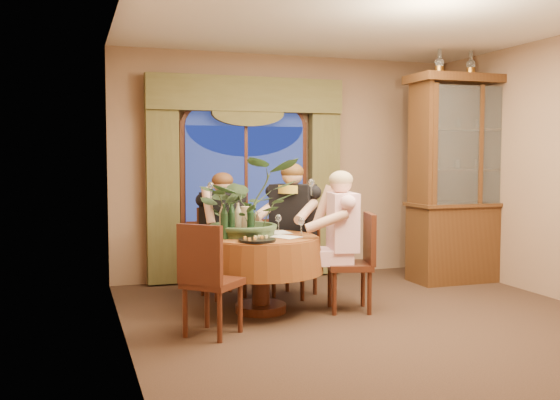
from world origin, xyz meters
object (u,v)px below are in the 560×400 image
object	(u,v)px
chair_back_right	(295,253)
stoneware_vase	(247,221)
oil_lamp_right	(501,64)
person_scarf	(293,230)
dining_table	(261,274)
olive_bowl	(263,234)
wine_bottle_5	(232,219)
wine_bottle_2	(224,222)
oil_lamp_left	(440,60)
person_back	(222,235)
wine_bottle_0	(231,221)
wine_bottle_3	(223,220)
china_cabinet	(468,179)
oil_lamp_center	(471,62)
chair_right	(349,263)
centerpiece_plant	(247,170)
person_pink	(343,240)
wine_bottle_1	(238,220)
wine_bottle_4	(251,220)
chair_back	(223,253)
chair_front_left	(213,279)

from	to	relation	value
chair_back_right	stoneware_vase	distance (m)	0.92
oil_lamp_right	person_scarf	world-z (taller)	oil_lamp_right
dining_table	olive_bowl	size ratio (longest dim) A/B	8.40
person_scarf	wine_bottle_5	world-z (taller)	person_scarf
chair_back_right	wine_bottle_2	size ratio (longest dim) A/B	2.91
oil_lamp_left	person_back	bearing A→B (deg)	178.27
oil_lamp_left	person_scarf	world-z (taller)	oil_lamp_left
oil_lamp_left	wine_bottle_2	world-z (taller)	oil_lamp_left
dining_table	wine_bottle_5	distance (m)	0.61
wine_bottle_0	wine_bottle_3	xyz separation A→B (m)	(-0.06, 0.11, 0.00)
china_cabinet	person_back	size ratio (longest dim) A/B	1.84
oil_lamp_center	person_back	bearing A→B (deg)	178.52
dining_table	chair_back_right	distance (m)	0.79
chair_right	wine_bottle_2	distance (m)	1.31
centerpiece_plant	person_scarf	bearing A→B (deg)	32.94
person_pink	oil_lamp_left	bearing A→B (deg)	-50.24
oil_lamp_center	wine_bottle_1	bearing A→B (deg)	-167.88
oil_lamp_left	wine_bottle_5	xyz separation A→B (m)	(-2.69, -0.57, -1.75)
china_cabinet	oil_lamp_left	bearing A→B (deg)	180.00
chair_right	person_scarf	xyz separation A→B (m)	(-0.31, 0.78, 0.25)
oil_lamp_center	chair_back_right	size ratio (longest dim) A/B	0.35
oil_lamp_center	wine_bottle_0	world-z (taller)	oil_lamp_center
oil_lamp_right	dining_table	bearing A→B (deg)	-168.05
china_cabinet	wine_bottle_4	world-z (taller)	china_cabinet
person_back	wine_bottle_0	distance (m)	0.87
chair_back	wine_bottle_2	world-z (taller)	wine_bottle_2
chair_front_left	wine_bottle_3	size ratio (longest dim) A/B	2.91
stoneware_vase	wine_bottle_1	distance (m)	0.11
oil_lamp_left	chair_back_right	size ratio (longest dim) A/B	0.35
chair_back	person_pink	size ratio (longest dim) A/B	0.69
person_scarf	wine_bottle_3	xyz separation A→B (m)	(-0.89, -0.49, 0.18)
person_pink	oil_lamp_right	bearing A→B (deg)	-59.10
oil_lamp_left	wine_bottle_4	size ratio (longest dim) A/B	1.03
stoneware_vase	oil_lamp_left	bearing A→B (deg)	13.58
chair_back	stoneware_vase	xyz separation A→B (m)	(0.07, -0.69, 0.41)
oil_lamp_center	person_scarf	size ratio (longest dim) A/B	0.23
oil_lamp_center	chair_right	bearing A→B (deg)	-155.23
chair_right	chair_back_right	distance (m)	0.84
wine_bottle_0	dining_table	bearing A→B (deg)	8.71
oil_lamp_right	person_pink	bearing A→B (deg)	-160.91
dining_table	wine_bottle_2	xyz separation A→B (m)	(-0.38, -0.09, 0.54)
centerpiece_plant	wine_bottle_5	world-z (taller)	centerpiece_plant
centerpiece_plant	wine_bottle_4	world-z (taller)	centerpiece_plant
dining_table	china_cabinet	distance (m)	3.08
chair_right	wine_bottle_4	world-z (taller)	wine_bottle_4
wine_bottle_0	wine_bottle_4	distance (m)	0.19
oil_lamp_center	person_scarf	xyz separation A→B (m)	(-2.34, -0.15, -1.94)
person_back	chair_back_right	bearing A→B (deg)	148.97
dining_table	chair_back	xyz separation A→B (m)	(-0.19, 0.77, 0.10)
chair_back_right	wine_bottle_5	size ratio (longest dim) A/B	2.91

